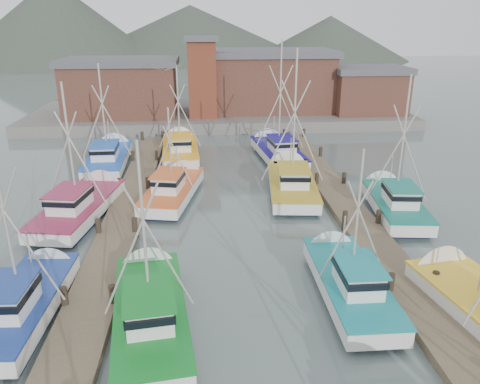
{
  "coord_description": "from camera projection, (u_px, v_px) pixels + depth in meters",
  "views": [
    {
      "loc": [
        -2.02,
        -19.21,
        11.68
      ],
      "look_at": [
        -0.1,
        4.91,
        2.6
      ],
      "focal_mm": 35.0,
      "sensor_mm": 36.0,
      "label": 1
    }
  ],
  "objects": [
    {
      "name": "ground",
      "position": [
        250.0,
        279.0,
        22.18
      ],
      "size": [
        260.0,
        260.0,
        0.0
      ],
      "primitive_type": "plane",
      "color": "#536460",
      "rests_on": "ground"
    },
    {
      "name": "dock_left",
      "position": [
        115.0,
        242.0,
        25.36
      ],
      "size": [
        2.3,
        46.0,
        1.5
      ],
      "color": "#4C3F2F",
      "rests_on": "ground"
    },
    {
      "name": "dock_right",
      "position": [
        366.0,
        233.0,
        26.4
      ],
      "size": [
        2.3,
        46.0,
        1.5
      ],
      "color": "#4C3F2F",
      "rests_on": "ground"
    },
    {
      "name": "quay",
      "position": [
        220.0,
        115.0,
        56.5
      ],
      "size": [
        44.0,
        16.0,
        1.2
      ],
      "primitive_type": "cube",
      "color": "slate",
      "rests_on": "ground"
    },
    {
      "name": "shed_left",
      "position": [
        122.0,
        87.0,
        52.5
      ],
      "size": [
        12.72,
        8.48,
        6.2
      ],
      "color": "brown",
      "rests_on": "quay"
    },
    {
      "name": "shed_center",
      "position": [
        270.0,
        80.0,
        55.51
      ],
      "size": [
        14.84,
        9.54,
        6.9
      ],
      "color": "brown",
      "rests_on": "quay"
    },
    {
      "name": "shed_right",
      "position": [
        368.0,
        89.0,
        53.83
      ],
      "size": [
        8.48,
        6.36,
        5.2
      ],
      "color": "brown",
      "rests_on": "quay"
    },
    {
      "name": "lookout_tower",
      "position": [
        202.0,
        77.0,
        50.88
      ],
      "size": [
        3.6,
        3.6,
        8.5
      ],
      "color": "brown",
      "rests_on": "quay"
    },
    {
      "name": "distant_hills",
      "position": [
        164.0,
        60.0,
        135.63
      ],
      "size": [
        175.0,
        140.0,
        42.0
      ],
      "color": "#414B3E",
      "rests_on": "ground"
    },
    {
      "name": "boat_4",
      "position": [
        150.0,
        307.0,
        18.92
      ],
      "size": [
        3.77,
        9.05,
        8.5
      ],
      "rotation": [
        0.0,
        0.0,
        0.13
      ],
      "color": "#0F1934",
      "rests_on": "ground"
    },
    {
      "name": "boat_5",
      "position": [
        346.0,
        279.0,
        20.9
      ],
      "size": [
        3.05,
        8.23,
        7.52
      ],
      "rotation": [
        0.0,
        0.0,
        -0.0
      ],
      "color": "#0F1934",
      "rests_on": "ground"
    },
    {
      "name": "boat_6",
      "position": [
        28.0,
        300.0,
        19.38
      ],
      "size": [
        3.57,
        8.07,
        8.86
      ],
      "rotation": [
        0.0,
        0.0,
        -0.04
      ],
      "color": "#0F1934",
      "rests_on": "ground"
    },
    {
      "name": "boat_8",
      "position": [
        175.0,
        188.0,
        32.02
      ],
      "size": [
        4.26,
        8.95,
        7.04
      ],
      "rotation": [
        0.0,
        0.0,
        -0.2
      ],
      "color": "#0F1934",
      "rests_on": "ground"
    },
    {
      "name": "boat_9",
      "position": [
        291.0,
        181.0,
        33.29
      ],
      "size": [
        4.28,
        10.05,
        10.74
      ],
      "rotation": [
        0.0,
        0.0,
        -0.1
      ],
      "color": "#0F1934",
      "rests_on": "ground"
    },
    {
      "name": "boat_10",
      "position": [
        83.0,
        205.0,
        29.16
      ],
      "size": [
        4.41,
        9.73,
        9.14
      ],
      "rotation": [
        0.0,
        0.0,
        -0.17
      ],
      "color": "#0F1934",
      "rests_on": "ground"
    },
    {
      "name": "boat_11",
      "position": [
        392.0,
        201.0,
        29.73
      ],
      "size": [
        3.73,
        8.72,
        9.34
      ],
      "rotation": [
        0.0,
        0.0,
        -0.11
      ],
      "color": "#0F1934",
      "rests_on": "ground"
    },
    {
      "name": "boat_12",
      "position": [
        180.0,
        149.0,
        41.62
      ],
      "size": [
        3.6,
        9.61,
        8.82
      ],
      "rotation": [
        0.0,
        0.0,
        0.06
      ],
      "color": "#0F1934",
      "rests_on": "ground"
    },
    {
      "name": "boat_13",
      "position": [
        276.0,
        151.0,
        40.95
      ],
      "size": [
        4.31,
        9.78,
        10.91
      ],
      "rotation": [
        0.0,
        0.0,
        0.11
      ],
      "color": "#0F1934",
      "rests_on": "ground"
    },
    {
      "name": "boat_14",
      "position": [
        109.0,
        157.0,
        39.07
      ],
      "size": [
        3.84,
        9.69,
        9.21
      ],
      "rotation": [
        0.0,
        0.0,
        0.04
      ],
      "color": "#0F1934",
      "rests_on": "ground"
    },
    {
      "name": "gull_near",
      "position": [
        162.0,
        68.0,
        18.39
      ],
      "size": [
        1.52,
        0.66,
        0.24
      ],
      "rotation": [
        0.0,
        0.0,
        0.49
      ],
      "color": "gray",
      "rests_on": "ground"
    },
    {
      "name": "gull_far",
      "position": [
        260.0,
        130.0,
        25.18
      ],
      "size": [
        1.54,
        0.66,
        0.24
      ],
      "rotation": [
        0.0,
        0.0,
        -0.38
      ],
      "color": "gray",
      "rests_on": "ground"
    }
  ]
}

